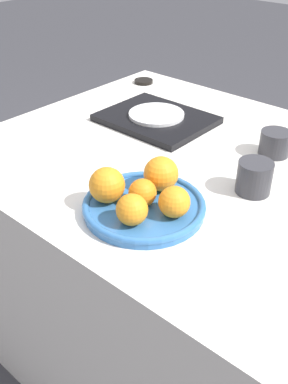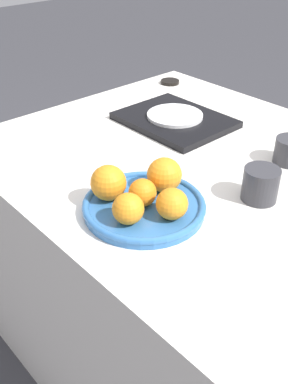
{
  "view_description": "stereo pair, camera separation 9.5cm",
  "coord_description": "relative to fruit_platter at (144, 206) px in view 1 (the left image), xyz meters",
  "views": [
    {
      "loc": [
        0.56,
        -0.87,
        1.31
      ],
      "look_at": [
        0.03,
        -0.27,
        0.79
      ],
      "focal_mm": 42.0,
      "sensor_mm": 36.0,
      "label": 1
    },
    {
      "loc": [
        0.62,
        -0.8,
        1.31
      ],
      "look_at": [
        0.03,
        -0.27,
        0.79
      ],
      "focal_mm": 42.0,
      "sensor_mm": 36.0,
      "label": 2
    }
  ],
  "objects": [
    {
      "name": "orange_2",
      "position": [
        -0.01,
        0.07,
        0.04
      ],
      "size": [
        0.08,
        0.08,
        0.08
      ],
      "color": "orange",
      "rests_on": "fruit_platter"
    },
    {
      "name": "side_plate",
      "position": [
        -0.28,
        0.38,
        0.01
      ],
      "size": [
        0.17,
        0.17,
        0.01
      ],
      "color": "white",
      "rests_on": "serving_tray"
    },
    {
      "name": "soy_dish",
      "position": [
        -0.55,
        0.62,
        -0.01
      ],
      "size": [
        0.07,
        0.07,
        0.01
      ],
      "color": "black",
      "rests_on": "table"
    },
    {
      "name": "cup_3",
      "position": [
        0.09,
        0.43,
        0.02
      ],
      "size": [
        0.08,
        0.08,
        0.07
      ],
      "color": "#333338",
      "rests_on": "table"
    },
    {
      "name": "orange_1",
      "position": [
        0.07,
        0.01,
        0.04
      ],
      "size": [
        0.07,
        0.07,
        0.07
      ],
      "color": "orange",
      "rests_on": "fruit_platter"
    },
    {
      "name": "serving_tray",
      "position": [
        -0.28,
        0.38,
        -0.0
      ],
      "size": [
        0.32,
        0.26,
        0.02
      ],
      "color": "black",
      "rests_on": "table"
    },
    {
      "name": "ground_plane",
      "position": [
        -0.03,
        0.27,
        -0.75
      ],
      "size": [
        12.0,
        12.0,
        0.0
      ],
      "primitive_type": "plane",
      "color": "#38383D"
    },
    {
      "name": "orange_3",
      "position": [
        0.03,
        -0.07,
        0.04
      ],
      "size": [
        0.07,
        0.07,
        0.07
      ],
      "color": "orange",
      "rests_on": "fruit_platter"
    },
    {
      "name": "table",
      "position": [
        -0.03,
        0.27,
        -0.38
      ],
      "size": [
        1.23,
        0.94,
        0.74
      ],
      "color": "silver",
      "rests_on": "ground_plane"
    },
    {
      "name": "fruit_platter",
      "position": [
        0.0,
        0.0,
        0.0
      ],
      "size": [
        0.27,
        0.27,
        0.03
      ],
      "color": "#336BAD",
      "rests_on": "table"
    },
    {
      "name": "orange_4",
      "position": [
        -0.07,
        -0.04,
        0.04
      ],
      "size": [
        0.08,
        0.08,
        0.08
      ],
      "color": "orange",
      "rests_on": "fruit_platter"
    },
    {
      "name": "cup_1",
      "position": [
        0.14,
        0.23,
        0.03
      ],
      "size": [
        0.08,
        0.08,
        0.08
      ],
      "color": "#333338",
      "rests_on": "table"
    },
    {
      "name": "orange_0",
      "position": [
        -0.0,
        -0.0,
        0.04
      ],
      "size": [
        0.06,
        0.06,
        0.06
      ],
      "color": "orange",
      "rests_on": "fruit_platter"
    }
  ]
}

